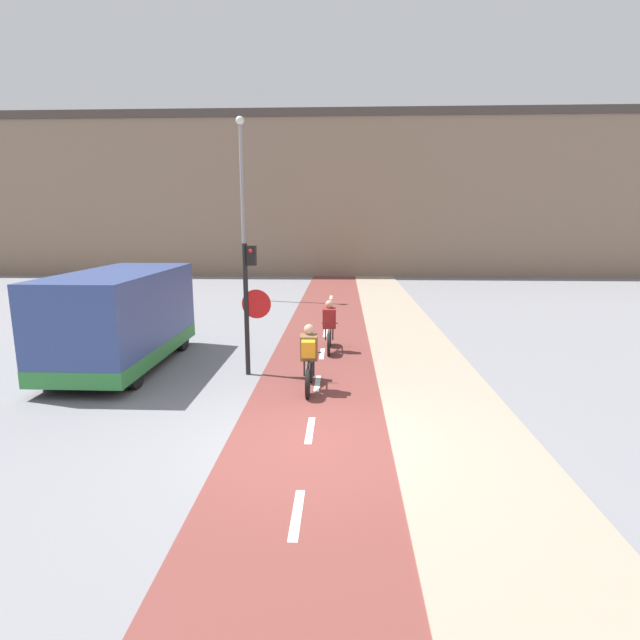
% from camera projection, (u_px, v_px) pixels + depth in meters
% --- Properties ---
extents(ground_plane, '(120.00, 120.00, 0.00)m').
position_uv_depth(ground_plane, '(308.00, 444.00, 8.08)').
color(ground_plane, gray).
extents(bike_lane, '(2.67, 60.00, 0.02)m').
position_uv_depth(bike_lane, '(308.00, 443.00, 8.09)').
color(bike_lane, brown).
rests_on(bike_lane, ground_plane).
extents(sidewalk_strip, '(2.40, 60.00, 0.05)m').
position_uv_depth(sidewalk_strip, '(466.00, 446.00, 7.96)').
color(sidewalk_strip, gray).
rests_on(sidewalk_strip, ground_plane).
extents(building_row_background, '(60.00, 5.20, 10.21)m').
position_uv_depth(building_row_background, '(335.00, 196.00, 33.39)').
color(building_row_background, '#89705B').
rests_on(building_row_background, ground_plane).
extents(traffic_light_pole, '(0.67, 0.25, 3.06)m').
position_uv_depth(traffic_light_pole, '(250.00, 295.00, 11.36)').
color(traffic_light_pole, black).
rests_on(traffic_light_pole, ground_plane).
extents(street_lamp_far, '(0.36, 0.36, 7.90)m').
position_uv_depth(street_lamp_far, '(242.00, 193.00, 21.79)').
color(street_lamp_far, gray).
rests_on(street_lamp_far, ground_plane).
extents(cyclist_near, '(0.46, 1.63, 1.44)m').
position_uv_depth(cyclist_near, '(309.00, 359.00, 10.47)').
color(cyclist_near, black).
rests_on(cyclist_near, ground_plane).
extents(cyclist_far, '(0.46, 1.61, 1.43)m').
position_uv_depth(cyclist_far, '(329.00, 328.00, 13.67)').
color(cyclist_far, black).
rests_on(cyclist_far, ground_plane).
extents(van, '(2.09, 4.97, 2.35)m').
position_uv_depth(van, '(122.00, 320.00, 12.17)').
color(van, '#334784').
rests_on(van, ground_plane).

